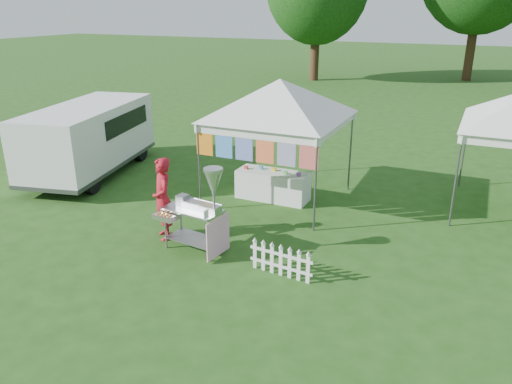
% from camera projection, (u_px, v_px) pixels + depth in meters
% --- Properties ---
extents(ground, '(120.00, 120.00, 0.00)m').
position_uv_depth(ground, '(209.00, 259.00, 9.66)').
color(ground, '#234A15').
rests_on(ground, ground).
extents(canopy_main, '(4.24, 4.24, 3.45)m').
position_uv_depth(canopy_main, '(280.00, 79.00, 11.57)').
color(canopy_main, '#59595E').
rests_on(canopy_main, ground).
extents(donut_cart, '(1.37, 0.85, 1.79)m').
position_uv_depth(donut_cart, '(200.00, 203.00, 9.54)').
color(donut_cart, gray).
rests_on(donut_cart, ground).
extents(vendor, '(0.75, 0.74, 1.74)m').
position_uv_depth(vendor, '(163.00, 199.00, 10.24)').
color(vendor, '#AD1523').
rests_on(vendor, ground).
extents(cargo_van, '(2.90, 5.03, 1.97)m').
position_uv_depth(cargo_van, '(91.00, 137.00, 14.27)').
color(cargo_van, white).
rests_on(cargo_van, ground).
extents(picket_fence, '(1.26, 0.15, 0.56)m').
position_uv_depth(picket_fence, '(281.00, 261.00, 8.96)').
color(picket_fence, white).
rests_on(picket_fence, ground).
extents(display_table, '(1.80, 0.70, 0.72)m').
position_uv_depth(display_table, '(273.00, 185.00, 12.52)').
color(display_table, white).
rests_on(display_table, ground).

